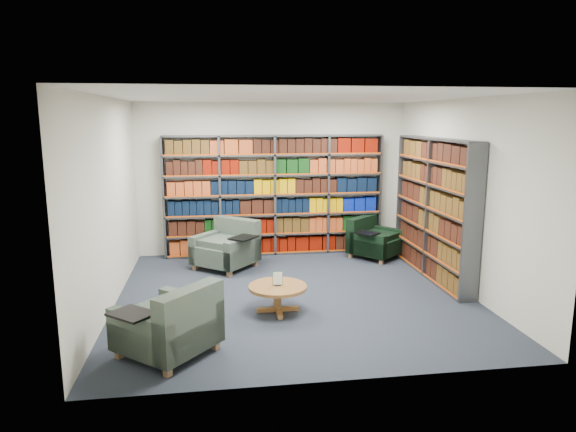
{
  "coord_description": "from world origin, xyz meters",
  "views": [
    {
      "loc": [
        -1.12,
        -6.99,
        2.53
      ],
      "look_at": [
        0.0,
        0.6,
        1.05
      ],
      "focal_mm": 32.0,
      "sensor_mm": 36.0,
      "label": 1
    }
  ],
  "objects": [
    {
      "name": "coffee_table",
      "position": [
        -0.32,
        -0.62,
        0.29
      ],
      "size": [
        0.77,
        0.77,
        0.54
      ],
      "color": "olive",
      "rests_on": "ground"
    },
    {
      "name": "bookshelf_right",
      "position": [
        2.34,
        0.6,
        1.1
      ],
      "size": [
        0.28,
        2.5,
        2.2
      ],
      "color": "#47494F",
      "rests_on": "ground"
    },
    {
      "name": "room_shell",
      "position": [
        0.0,
        0.0,
        1.4
      ],
      "size": [
        5.02,
        5.02,
        2.82
      ],
      "color": "black",
      "rests_on": "ground"
    },
    {
      "name": "bookshelf_back",
      "position": [
        0.0,
        2.34,
        1.1
      ],
      "size": [
        4.0,
        0.28,
        2.2
      ],
      "color": "#47494F",
      "rests_on": "ground"
    },
    {
      "name": "chair_teal_front",
      "position": [
        -1.59,
        -1.71,
        0.32
      ],
      "size": [
        1.24,
        1.24,
        0.8
      ],
      "color": "#092231",
      "rests_on": "ground"
    },
    {
      "name": "chair_teal_left",
      "position": [
        -0.88,
        1.59,
        0.32
      ],
      "size": [
        1.24,
        1.24,
        0.8
      ],
      "color": "#092231",
      "rests_on": "ground"
    },
    {
      "name": "chair_green_right",
      "position": [
        1.75,
        1.86,
        0.29
      ],
      "size": [
        1.11,
        1.11,
        0.72
      ],
      "color": "black",
      "rests_on": "ground"
    }
  ]
}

